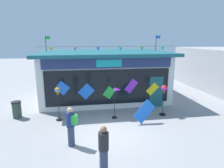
% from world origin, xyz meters
% --- Properties ---
extents(ground_plane, '(80.00, 80.00, 0.00)m').
position_xyz_m(ground_plane, '(0.00, 0.00, 0.00)').
color(ground_plane, gray).
extents(kite_shop_building, '(8.97, 6.27, 4.63)m').
position_xyz_m(kite_shop_building, '(0.53, 5.99, 1.76)').
color(kite_shop_building, silver).
rests_on(kite_shop_building, ground_plane).
extents(wind_spinner_far_left, '(0.34, 0.34, 1.88)m').
position_xyz_m(wind_spinner_far_left, '(-2.42, 1.96, 1.43)').
color(wind_spinner_far_left, black).
rests_on(wind_spinner_far_left, ground_plane).
extents(wind_spinner_left, '(0.53, 0.30, 1.76)m').
position_xyz_m(wind_spinner_left, '(0.75, 1.78, 1.29)').
color(wind_spinner_left, black).
rests_on(wind_spinner_left, ground_plane).
extents(wind_spinner_center_left, '(0.37, 0.37, 1.78)m').
position_xyz_m(wind_spinner_center_left, '(3.49, 1.79, 1.35)').
color(wind_spinner_center_left, black).
rests_on(wind_spinner_center_left, ground_plane).
extents(person_near_camera, '(0.34, 0.34, 1.68)m').
position_xyz_m(person_near_camera, '(-0.52, -2.71, 0.86)').
color(person_near_camera, '#333D56').
rests_on(person_near_camera, ground_plane).
extents(person_mid_plaza, '(0.48, 0.42, 1.68)m').
position_xyz_m(person_mid_plaza, '(-1.63, -0.82, 0.89)').
color(person_mid_plaza, '#333D56').
rests_on(person_mid_plaza, ground_plane).
extents(trash_bin, '(0.52, 0.52, 0.95)m').
position_xyz_m(trash_bin, '(-4.79, 2.70, 0.48)').
color(trash_bin, '#2D4238').
rests_on(trash_bin, ground_plane).
extents(display_kite_on_ground, '(1.27, 0.27, 1.27)m').
position_xyz_m(display_kite_on_ground, '(2.05, 0.89, 0.63)').
color(display_kite_on_ground, blue).
rests_on(display_kite_on_ground, ground_plane).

